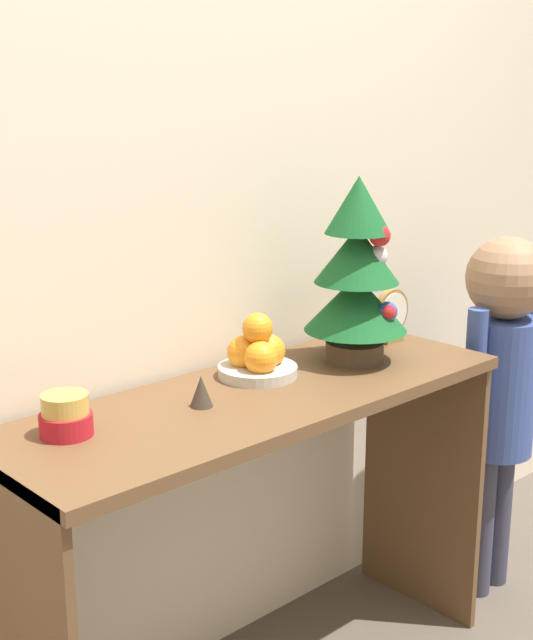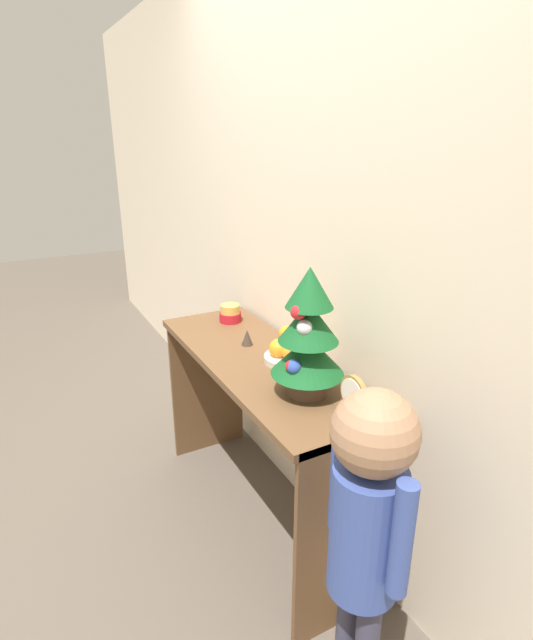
# 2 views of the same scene
# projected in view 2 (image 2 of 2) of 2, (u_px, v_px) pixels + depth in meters

# --- Properties ---
(ground_plane) EXTENTS (12.00, 12.00, 0.00)m
(ground_plane) POSITION_uv_depth(u_px,v_px,m) (218.00, 530.00, 2.24)
(ground_plane) COLOR brown
(back_wall) EXTENTS (7.00, 0.05, 2.50)m
(back_wall) POSITION_uv_depth(u_px,v_px,m) (317.00, 244.00, 2.01)
(back_wall) COLOR beige
(back_wall) RESTS_ON ground_plane
(console_table) EXTENTS (1.27, 0.44, 0.80)m
(console_table) POSITION_uv_depth(u_px,v_px,m) (260.00, 398.00, 2.12)
(console_table) COLOR brown
(console_table) RESTS_ON ground_plane
(mini_tree) EXTENTS (0.26, 0.26, 0.47)m
(mini_tree) POSITION_uv_depth(u_px,v_px,m) (308.00, 335.00, 1.70)
(mini_tree) COLOR #4C3828
(mini_tree) RESTS_ON console_table
(fruit_bowl) EXTENTS (0.19, 0.19, 0.16)m
(fruit_bowl) POSITION_uv_depth(u_px,v_px,m) (288.00, 350.00, 2.01)
(fruit_bowl) COLOR #B7B2A8
(fruit_bowl) RESTS_ON console_table
(singing_bowl) EXTENTS (0.11, 0.11, 0.09)m
(singing_bowl) POSITION_uv_depth(u_px,v_px,m) (230.00, 314.00, 2.45)
(singing_bowl) COLOR #AD1923
(singing_bowl) RESTS_ON console_table
(desk_clock) EXTENTS (0.13, 0.04, 0.15)m
(desk_clock) POSITION_uv_depth(u_px,v_px,m) (354.00, 397.00, 1.61)
(desk_clock) COLOR olive
(desk_clock) RESTS_ON console_table
(figurine) EXTENTS (0.05, 0.05, 0.07)m
(figurine) POSITION_uv_depth(u_px,v_px,m) (247.00, 337.00, 2.18)
(figurine) COLOR #382D23
(figurine) RESTS_ON console_table
(child_figure) EXTENTS (0.32, 0.23, 1.07)m
(child_figure) POSITION_uv_depth(u_px,v_px,m) (368.00, 513.00, 1.35)
(child_figure) COLOR #38384C
(child_figure) RESTS_ON ground_plane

